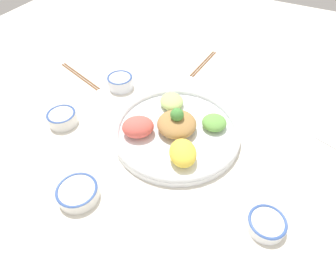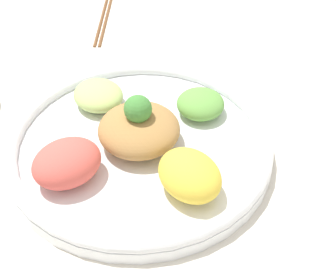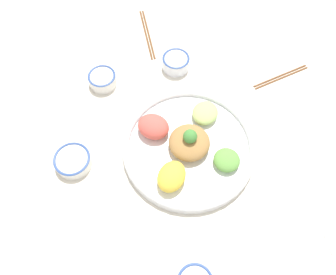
{
  "view_description": "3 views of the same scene",
  "coord_description": "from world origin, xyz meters",
  "px_view_note": "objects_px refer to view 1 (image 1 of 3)",
  "views": [
    {
      "loc": [
        -0.58,
        -0.27,
        0.64
      ],
      "look_at": [
        -0.06,
        -0.0,
        0.03
      ],
      "focal_mm": 30.0,
      "sensor_mm": 36.0,
      "label": 1
    },
    {
      "loc": [
        -0.54,
        -0.03,
        0.5
      ],
      "look_at": [
        -0.02,
        -0.05,
        0.03
      ],
      "focal_mm": 50.0,
      "sensor_mm": 36.0,
      "label": 2
    },
    {
      "loc": [
        -0.28,
        -0.35,
        0.9
      ],
      "look_at": [
        -0.07,
        0.03,
        0.06
      ],
      "focal_mm": 35.0,
      "sensor_mm": 36.0,
      "label": 3
    }
  ],
  "objects_px": {
    "rice_bowl_blue": "(120,81)",
    "rice_bowl_plain": "(78,192)",
    "sauce_bowl_dark": "(62,117)",
    "salad_platter": "(176,130)",
    "sauce_bowl_red": "(267,224)",
    "serving_spoon_main": "(318,138)",
    "chopsticks_pair_near": "(203,63)",
    "chopsticks_pair_far": "(80,75)"
  },
  "relations": [
    {
      "from": "rice_bowl_blue",
      "to": "rice_bowl_plain",
      "type": "bearing_deg",
      "value": -159.44
    },
    {
      "from": "sauce_bowl_dark",
      "to": "rice_bowl_plain",
      "type": "height_order",
      "value": "sauce_bowl_dark"
    },
    {
      "from": "salad_platter",
      "to": "rice_bowl_blue",
      "type": "height_order",
      "value": "salad_platter"
    },
    {
      "from": "sauce_bowl_red",
      "to": "serving_spoon_main",
      "type": "relative_size",
      "value": 0.65
    },
    {
      "from": "sauce_bowl_dark",
      "to": "serving_spoon_main",
      "type": "bearing_deg",
      "value": -67.67
    },
    {
      "from": "rice_bowl_blue",
      "to": "chopsticks_pair_near",
      "type": "bearing_deg",
      "value": -36.54
    },
    {
      "from": "salad_platter",
      "to": "chopsticks_pair_far",
      "type": "distance_m",
      "value": 0.49
    },
    {
      "from": "rice_bowl_blue",
      "to": "serving_spoon_main",
      "type": "bearing_deg",
      "value": -84.89
    },
    {
      "from": "rice_bowl_plain",
      "to": "serving_spoon_main",
      "type": "xyz_separation_m",
      "value": [
        0.51,
        -0.53,
        -0.02
      ]
    },
    {
      "from": "sauce_bowl_red",
      "to": "rice_bowl_blue",
      "type": "relative_size",
      "value": 0.99
    },
    {
      "from": "sauce_bowl_red",
      "to": "serving_spoon_main",
      "type": "xyz_separation_m",
      "value": [
        0.37,
        -0.07,
        -0.01
      ]
    },
    {
      "from": "chopsticks_pair_near",
      "to": "chopsticks_pair_far",
      "type": "xyz_separation_m",
      "value": [
        -0.31,
        0.4,
        0.0
      ]
    },
    {
      "from": "salad_platter",
      "to": "serving_spoon_main",
      "type": "distance_m",
      "value": 0.45
    },
    {
      "from": "salad_platter",
      "to": "sauce_bowl_red",
      "type": "height_order",
      "value": "salad_platter"
    },
    {
      "from": "salad_platter",
      "to": "rice_bowl_plain",
      "type": "bearing_deg",
      "value": 158.18
    },
    {
      "from": "salad_platter",
      "to": "sauce_bowl_red",
      "type": "bearing_deg",
      "value": -118.27
    },
    {
      "from": "salad_platter",
      "to": "sauce_bowl_dark",
      "type": "height_order",
      "value": "salad_platter"
    },
    {
      "from": "serving_spoon_main",
      "to": "salad_platter",
      "type": "bearing_deg",
      "value": -136.16
    },
    {
      "from": "sauce_bowl_red",
      "to": "chopsticks_pair_near",
      "type": "distance_m",
      "value": 0.72
    },
    {
      "from": "sauce_bowl_red",
      "to": "sauce_bowl_dark",
      "type": "distance_m",
      "value": 0.68
    },
    {
      "from": "sauce_bowl_dark",
      "to": "chopsticks_pair_far",
      "type": "distance_m",
      "value": 0.26
    },
    {
      "from": "sauce_bowl_dark",
      "to": "chopsticks_pair_far",
      "type": "bearing_deg",
      "value": 28.16
    },
    {
      "from": "rice_bowl_plain",
      "to": "rice_bowl_blue",
      "type": "bearing_deg",
      "value": 20.56
    },
    {
      "from": "rice_bowl_plain",
      "to": "chopsticks_pair_near",
      "type": "xyz_separation_m",
      "value": [
        0.74,
        -0.05,
        -0.02
      ]
    },
    {
      "from": "sauce_bowl_dark",
      "to": "chopsticks_pair_near",
      "type": "height_order",
      "value": "sauce_bowl_dark"
    },
    {
      "from": "chopsticks_pair_near",
      "to": "chopsticks_pair_far",
      "type": "bearing_deg",
      "value": 131.49
    },
    {
      "from": "rice_bowl_blue",
      "to": "sauce_bowl_dark",
      "type": "relative_size",
      "value": 1.01
    },
    {
      "from": "rice_bowl_blue",
      "to": "sauce_bowl_dark",
      "type": "bearing_deg",
      "value": 166.51
    },
    {
      "from": "rice_bowl_blue",
      "to": "rice_bowl_plain",
      "type": "relative_size",
      "value": 0.87
    },
    {
      "from": "salad_platter",
      "to": "chopsticks_pair_far",
      "type": "height_order",
      "value": "salad_platter"
    },
    {
      "from": "rice_bowl_blue",
      "to": "rice_bowl_plain",
      "type": "xyz_separation_m",
      "value": [
        -0.45,
        -0.17,
        -0.01
      ]
    },
    {
      "from": "sauce_bowl_red",
      "to": "chopsticks_pair_far",
      "type": "xyz_separation_m",
      "value": [
        0.29,
        0.81,
        -0.01
      ]
    },
    {
      "from": "rice_bowl_plain",
      "to": "serving_spoon_main",
      "type": "bearing_deg",
      "value": -46.18
    },
    {
      "from": "salad_platter",
      "to": "chopsticks_pair_near",
      "type": "xyz_separation_m",
      "value": [
        0.42,
        0.08,
        -0.02
      ]
    },
    {
      "from": "rice_bowl_blue",
      "to": "chopsticks_pair_near",
      "type": "xyz_separation_m",
      "value": [
        0.29,
        -0.22,
        -0.02
      ]
    },
    {
      "from": "salad_platter",
      "to": "serving_spoon_main",
      "type": "xyz_separation_m",
      "value": [
        0.19,
        -0.4,
        -0.02
      ]
    },
    {
      "from": "rice_bowl_blue",
      "to": "chopsticks_pair_far",
      "type": "bearing_deg",
      "value": 94.68
    },
    {
      "from": "chopsticks_pair_near",
      "to": "rice_bowl_blue",
      "type": "bearing_deg",
      "value": 147.51
    },
    {
      "from": "sauce_bowl_red",
      "to": "chopsticks_pair_far",
      "type": "relative_size",
      "value": 0.39
    },
    {
      "from": "rice_bowl_plain",
      "to": "chopsticks_pair_near",
      "type": "bearing_deg",
      "value": -3.79
    },
    {
      "from": "sauce_bowl_red",
      "to": "sauce_bowl_dark",
      "type": "bearing_deg",
      "value": 85.12
    },
    {
      "from": "chopsticks_pair_near",
      "to": "chopsticks_pair_far",
      "type": "height_order",
      "value": "same"
    }
  ]
}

